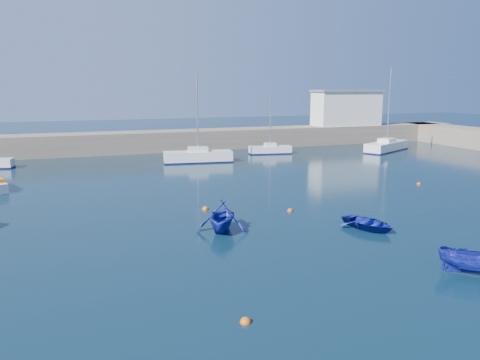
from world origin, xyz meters
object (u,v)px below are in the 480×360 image
object	(u,v)px
sailboat_8	(387,146)
dinghy_center	(368,223)
dinghy_right	(475,262)
dinghy_left	(222,216)
harbor_office	(346,109)
sailboat_7	(270,149)
sailboat_6	(198,156)

from	to	relation	value
sailboat_8	dinghy_center	size ratio (longest dim) A/B	3.20
sailboat_8	dinghy_right	size ratio (longest dim) A/B	3.44
dinghy_center	dinghy_left	size ratio (longest dim) A/B	0.98
sailboat_8	dinghy_left	world-z (taller)	sailboat_8
sailboat_8	dinghy_left	bearing A→B (deg)	101.89
dinghy_right	sailboat_8	bearing A→B (deg)	9.19
harbor_office	sailboat_8	world-z (taller)	sailboat_8
sailboat_7	dinghy_center	distance (m)	32.21
dinghy_center	harbor_office	bearing A→B (deg)	41.61
harbor_office	dinghy_center	distance (m)	45.35
harbor_office	dinghy_left	bearing A→B (deg)	-130.67
sailboat_7	sailboat_8	xyz separation A→B (m)	(15.48, -2.86, 0.13)
sailboat_8	dinghy_right	bearing A→B (deg)	120.16
sailboat_6	dinghy_right	world-z (taller)	sailboat_6
harbor_office	sailboat_6	distance (m)	28.52
sailboat_7	dinghy_right	bearing A→B (deg)	179.12
sailboat_8	dinghy_right	xyz separation A→B (m)	(-22.32, -36.03, -0.07)
dinghy_center	dinghy_right	xyz separation A→B (m)	(0.40, -7.52, 0.26)
dinghy_left	sailboat_8	bearing A→B (deg)	67.20
harbor_office	sailboat_8	size ratio (longest dim) A/B	0.93
dinghy_center	dinghy_right	distance (m)	7.53
harbor_office	sailboat_7	distance (m)	17.93
dinghy_left	dinghy_right	distance (m)	13.29
harbor_office	dinghy_left	distance (m)	48.08
sailboat_6	dinghy_center	xyz separation A→B (m)	(3.06, -27.91, -0.34)
dinghy_left	sailboat_6	bearing A→B (deg)	105.58
sailboat_6	dinghy_right	xyz separation A→B (m)	(3.46, -35.43, -0.08)
sailboat_6	harbor_office	bearing A→B (deg)	-59.95
harbor_office	dinghy_left	world-z (taller)	harbor_office
sailboat_6	sailboat_7	bearing A→B (deg)	-64.21
sailboat_7	sailboat_8	bearing A→B (deg)	-91.37
harbor_office	sailboat_8	distance (m)	11.25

